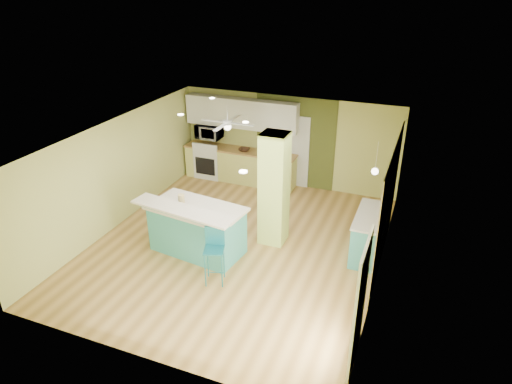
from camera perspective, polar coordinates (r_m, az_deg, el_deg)
floor at (r=10.08m, az=-2.32°, el=-6.68°), size 6.00×7.00×0.01m
ceiling at (r=8.99m, az=-2.60°, el=6.94°), size 6.00×7.00×0.01m
wall_back at (r=12.50m, az=4.05°, el=6.33°), size 6.00×0.01×2.50m
wall_front at (r=6.90m, az=-14.50°, el=-12.27°), size 6.00×0.01×2.50m
wall_left at (r=10.94m, az=-17.04°, el=2.28°), size 0.01×7.00×2.50m
wall_right at (r=8.82m, az=15.77°, el=-3.40°), size 0.01×7.00×2.50m
wood_panel at (r=9.35m, az=16.12°, el=-1.70°), size 0.02×3.40×2.50m
olive_accent at (r=12.43m, az=4.91°, el=6.18°), size 2.20×0.02×2.50m
interior_door at (r=12.49m, az=4.83°, el=5.06°), size 0.82×0.05×2.00m
french_door at (r=7.01m, az=12.87°, el=-13.45°), size 0.04×1.08×2.10m
column at (r=9.67m, az=2.27°, el=0.33°), size 0.55×0.55×2.50m
kitchen_run at (r=12.94m, az=-1.97°, el=3.37°), size 3.25×0.63×0.94m
stove at (r=13.31m, az=-5.76°, el=3.86°), size 0.76×0.66×1.08m
upper_cabinets at (r=12.55m, az=-1.86°, el=9.81°), size 3.20×0.34×0.80m
microwave at (r=13.02m, az=-5.91°, el=7.52°), size 0.70×0.48×0.39m
ceiling_fan at (r=11.28m, az=-3.58°, el=8.60°), size 1.41×1.41×0.61m
pendant_lamp at (r=9.25m, az=14.64°, el=2.53°), size 0.14×0.14×0.69m
wall_decor at (r=9.40m, az=16.35°, el=0.48°), size 0.03×0.90×0.70m
peninsula at (r=9.67m, az=-7.44°, el=-4.53°), size 2.31×1.47×1.21m
bar_stool at (r=8.66m, az=-5.22°, el=-6.79°), size 0.47×0.47×1.13m
side_counter at (r=9.83m, az=13.98°, el=-5.20°), size 0.62×1.46×0.94m
fruit_bowl at (r=12.65m, az=-1.47°, el=5.31°), size 0.33×0.33×0.08m
canister at (r=9.62m, az=-9.33°, el=-0.84°), size 0.14×0.14×0.19m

